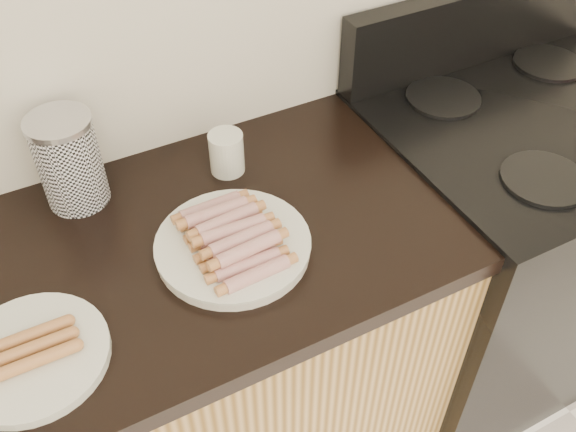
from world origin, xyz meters
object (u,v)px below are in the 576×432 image
stove (501,249)px  canister (69,161)px  main_plate (233,247)px  mug (227,153)px  side_plate (32,356)px

stove → canister: size_ratio=4.65×
canister → main_plate: bearing=-52.0°
stove → canister: 1.20m
stove → canister: canister is taller
canister → mug: (0.30, -0.06, -0.05)m
mug → stove: bearing=-13.9°
stove → canister: (-1.04, 0.24, 0.54)m
canister → stove: bearing=-12.9°
canister → mug: size_ratio=2.14×
main_plate → side_plate: 0.39m
stove → mug: (-0.73, 0.18, 0.49)m
main_plate → mug: size_ratio=3.16×
main_plate → canister: (-0.22, 0.28, 0.09)m
side_plate → canister: bearing=64.4°
side_plate → canister: (0.17, 0.35, 0.09)m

